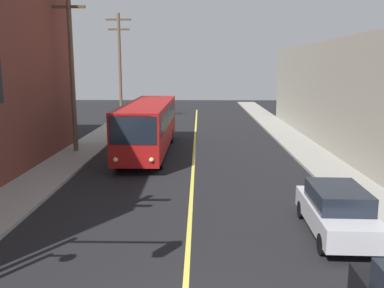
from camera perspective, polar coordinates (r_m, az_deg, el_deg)
The scene contains 7 objects.
sidewalk_left at distance 19.41m, azimuth -22.14°, elevation -6.26°, with size 2.50×90.00×0.15m, color gray.
sidewalk_right at distance 19.16m, azimuth 22.30°, elevation -6.49°, with size 2.50×90.00×0.15m, color gray.
lane_stripe_center at distance 22.70m, azimuth 0.17°, elevation -3.23°, with size 0.16×60.00×0.01m, color #D8CC4C.
city_bus at distance 26.38m, azimuth -5.98°, elevation 2.68°, with size 2.64×12.17×3.20m.
parked_car_silver at distance 14.46m, azimuth 19.28°, elevation -8.61°, with size 1.95×4.46×1.62m.
utility_pole_mid at distance 26.96m, azimuth -16.23°, elevation 11.00°, with size 2.40×0.28×10.30m.
utility_pole_far at distance 41.08m, azimuth -9.89°, elevation 10.94°, with size 2.40×0.28×10.20m.
Camera 1 is at (0.33, -7.03, 5.48)m, focal length 38.83 mm.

